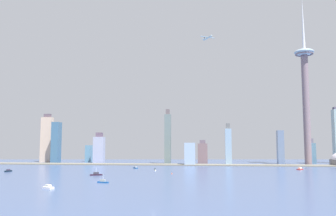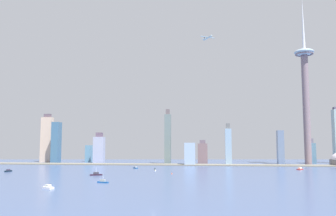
{
  "view_description": "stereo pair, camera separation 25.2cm",
  "coord_description": "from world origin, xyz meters",
  "px_view_note": "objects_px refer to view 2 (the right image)",
  "views": [
    {
      "loc": [
        38.07,
        -238.35,
        44.85
      ],
      "look_at": [
        -48.92,
        497.7,
        120.36
      ],
      "focal_mm": 37.47,
      "sensor_mm": 36.0,
      "label": 1
    },
    {
      "loc": [
        38.32,
        -238.32,
        44.85
      ],
      "look_at": [
        -48.92,
        497.7,
        120.36
      ],
      "focal_mm": 37.47,
      "sensor_mm": 36.0,
      "label": 2
    }
  ],
  "objects_px": {
    "boat_0": "(96,174)",
    "airplane": "(208,38)",
    "boat_7": "(48,187)",
    "skyscraper_4": "(228,146)",
    "skyscraper_7": "(336,136)",
    "skyscraper_8": "(168,138)",
    "skyscraper_10": "(47,139)",
    "skyscraper_2": "(203,153)",
    "channel_buoy_2": "(172,173)",
    "boat_2": "(300,169)",
    "boat_5": "(155,170)",
    "skyscraper_1": "(310,152)",
    "skyscraper_0": "(89,153)",
    "skyscraper_6": "(280,147)",
    "boat_1": "(8,171)",
    "observation_tower": "(305,83)",
    "skyscraper_5": "(190,154)",
    "skyscraper_9": "(56,142)",
    "skyscraper_3": "(99,149)",
    "boat_4": "(103,181)",
    "boat_6": "(136,168)"
  },
  "relations": [
    {
      "from": "boat_0",
      "to": "airplane",
      "type": "distance_m",
      "value": 388.75
    },
    {
      "from": "boat_7",
      "to": "airplane",
      "type": "distance_m",
      "value": 493.19
    },
    {
      "from": "skyscraper_4",
      "to": "skyscraper_7",
      "type": "xyz_separation_m",
      "value": [
        253.54,
        100.21,
        22.73
      ]
    },
    {
      "from": "skyscraper_8",
      "to": "boat_7",
      "type": "relative_size",
      "value": 8.42
    },
    {
      "from": "skyscraper_7",
      "to": "skyscraper_8",
      "type": "xyz_separation_m",
      "value": [
        -385.38,
        -80.37,
        -6.05
      ]
    },
    {
      "from": "skyscraper_10",
      "to": "airplane",
      "type": "height_order",
      "value": "airplane"
    },
    {
      "from": "skyscraper_2",
      "to": "channel_buoy_2",
      "type": "relative_size",
      "value": 21.45
    },
    {
      "from": "boat_2",
      "to": "boat_5",
      "type": "bearing_deg",
      "value": -38.01
    },
    {
      "from": "skyscraper_1",
      "to": "skyscraper_2",
      "type": "relative_size",
      "value": 1.07
    },
    {
      "from": "skyscraper_0",
      "to": "boat_5",
      "type": "distance_m",
      "value": 346.31
    },
    {
      "from": "skyscraper_6",
      "to": "boat_7",
      "type": "bearing_deg",
      "value": -125.21
    },
    {
      "from": "airplane",
      "to": "boat_2",
      "type": "bearing_deg",
      "value": 29.26
    },
    {
      "from": "channel_buoy_2",
      "to": "skyscraper_8",
      "type": "bearing_deg",
      "value": 98.14
    },
    {
      "from": "skyscraper_0",
      "to": "boat_7",
      "type": "relative_size",
      "value": 2.82
    },
    {
      "from": "skyscraper_7",
      "to": "skyscraper_10",
      "type": "distance_m",
      "value": 689.35
    },
    {
      "from": "boat_1",
      "to": "boat_5",
      "type": "height_order",
      "value": "boat_5"
    },
    {
      "from": "observation_tower",
      "to": "skyscraper_5",
      "type": "height_order",
      "value": "observation_tower"
    },
    {
      "from": "observation_tower",
      "to": "skyscraper_9",
      "type": "bearing_deg",
      "value": 178.0
    },
    {
      "from": "boat_5",
      "to": "skyscraper_0",
      "type": "bearing_deg",
      "value": -165.86
    },
    {
      "from": "observation_tower",
      "to": "skyscraper_5",
      "type": "distance_m",
      "value": 290.19
    },
    {
      "from": "skyscraper_2",
      "to": "skyscraper_7",
      "type": "height_order",
      "value": "skyscraper_7"
    },
    {
      "from": "boat_7",
      "to": "skyscraper_6",
      "type": "bearing_deg",
      "value": -94.0
    },
    {
      "from": "skyscraper_3",
      "to": "boat_5",
      "type": "xyz_separation_m",
      "value": [
        171.71,
        -235.45,
        -30.75
      ]
    },
    {
      "from": "skyscraper_1",
      "to": "skyscraper_5",
      "type": "height_order",
      "value": "skyscraper_1"
    },
    {
      "from": "skyscraper_3",
      "to": "boat_5",
      "type": "relative_size",
      "value": 11.01
    },
    {
      "from": "skyscraper_6",
      "to": "boat_5",
      "type": "xyz_separation_m",
      "value": [
        -241.95,
        -205.7,
        -34.98
      ]
    },
    {
      "from": "skyscraper_5",
      "to": "boat_4",
      "type": "height_order",
      "value": "skyscraper_5"
    },
    {
      "from": "boat_4",
      "to": "skyscraper_4",
      "type": "bearing_deg",
      "value": -98.1
    },
    {
      "from": "skyscraper_2",
      "to": "skyscraper_9",
      "type": "bearing_deg",
      "value": 178.05
    },
    {
      "from": "skyscraper_1",
      "to": "boat_5",
      "type": "bearing_deg",
      "value": -141.07
    },
    {
      "from": "skyscraper_10",
      "to": "boat_1",
      "type": "bearing_deg",
      "value": -75.26
    },
    {
      "from": "skyscraper_10",
      "to": "channel_buoy_2",
      "type": "bearing_deg",
      "value": -41.11
    },
    {
      "from": "skyscraper_5",
      "to": "skyscraper_9",
      "type": "relative_size",
      "value": 0.49
    },
    {
      "from": "skyscraper_0",
      "to": "boat_1",
      "type": "distance_m",
      "value": 321.96
    },
    {
      "from": "skyscraper_5",
      "to": "boat_1",
      "type": "bearing_deg",
      "value": -144.38
    },
    {
      "from": "boat_5",
      "to": "skyscraper_7",
      "type": "bearing_deg",
      "value": 102.88
    },
    {
      "from": "skyscraper_0",
      "to": "skyscraper_10",
      "type": "bearing_deg",
      "value": -159.54
    },
    {
      "from": "boat_1",
      "to": "boat_6",
      "type": "height_order",
      "value": "boat_1"
    },
    {
      "from": "skyscraper_9",
      "to": "boat_5",
      "type": "height_order",
      "value": "skyscraper_9"
    },
    {
      "from": "skyscraper_9",
      "to": "boat_7",
      "type": "height_order",
      "value": "skyscraper_9"
    },
    {
      "from": "skyscraper_7",
      "to": "skyscraper_8",
      "type": "bearing_deg",
      "value": -168.22
    },
    {
      "from": "skyscraper_2",
      "to": "skyscraper_10",
      "type": "distance_m",
      "value": 383.34
    },
    {
      "from": "skyscraper_10",
      "to": "boat_2",
      "type": "relative_size",
      "value": 7.93
    },
    {
      "from": "skyscraper_5",
      "to": "boat_6",
      "type": "height_order",
      "value": "skyscraper_5"
    },
    {
      "from": "skyscraper_0",
      "to": "boat_7",
      "type": "xyz_separation_m",
      "value": [
        138.29,
        -513.26,
        -18.88
      ]
    },
    {
      "from": "skyscraper_4",
      "to": "boat_4",
      "type": "xyz_separation_m",
      "value": [
        -161.9,
        -359.08,
        -39.03
      ]
    },
    {
      "from": "boat_1",
      "to": "skyscraper_3",
      "type": "bearing_deg",
      "value": 179.04
    },
    {
      "from": "skyscraper_0",
      "to": "skyscraper_4",
      "type": "bearing_deg",
      "value": -15.93
    },
    {
      "from": "boat_2",
      "to": "boat_5",
      "type": "height_order",
      "value": "boat_5"
    },
    {
      "from": "skyscraper_3",
      "to": "boat_2",
      "type": "height_order",
      "value": "skyscraper_3"
    }
  ]
}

